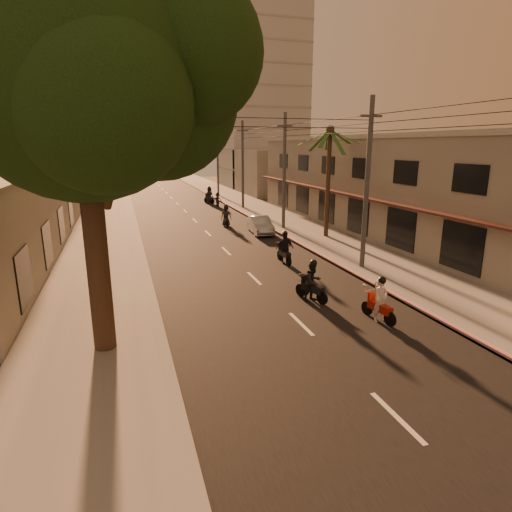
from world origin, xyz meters
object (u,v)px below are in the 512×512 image
object	(u,v)px
palm_tree	(330,137)
scooter_mid_a	(313,282)
broadleaf_tree	(94,77)
parked_car	(260,225)
scooter_red	(380,301)
scooter_far_b	(218,200)
scooter_mid_b	(285,249)
scooter_far_c	(209,196)
scooter_far_a	(226,216)

from	to	relation	value
palm_tree	scooter_mid_a	size ratio (longest dim) A/B	4.42
broadleaf_tree	parked_car	size ratio (longest dim) A/B	2.97
palm_tree	scooter_mid_a	bearing A→B (deg)	-118.94
scooter_red	scooter_mid_a	world-z (taller)	scooter_mid_a
broadleaf_tree	palm_tree	world-z (taller)	broadleaf_tree
palm_tree	scooter_red	world-z (taller)	palm_tree
scooter_red	scooter_far_b	xyz separation A→B (m)	(0.94, 32.84, -0.08)
scooter_mid_a	scooter_mid_b	size ratio (longest dim) A/B	0.96
scooter_mid_b	scooter_far_c	bearing A→B (deg)	86.47
scooter_red	scooter_mid_b	world-z (taller)	scooter_mid_b
palm_tree	scooter_far_b	world-z (taller)	palm_tree
scooter_far_b	scooter_far_c	bearing A→B (deg)	102.30
scooter_far_b	parked_car	world-z (taller)	scooter_far_b
palm_tree	parked_car	distance (m)	8.20
scooter_far_a	parked_car	distance (m)	4.09
scooter_red	scooter_far_c	world-z (taller)	scooter_far_c
broadleaf_tree	scooter_far_a	xyz separation A→B (m)	(8.65, 20.30, -7.64)
palm_tree	scooter_red	bearing A→B (deg)	-108.92
scooter_mid_b	scooter_far_c	distance (m)	26.82
broadleaf_tree	scooter_mid_a	xyz separation A→B (m)	(8.08, 2.05, -7.63)
scooter_far_c	scooter_far_b	bearing A→B (deg)	-104.90
scooter_far_b	palm_tree	bearing A→B (deg)	-72.30
palm_tree	scooter_far_a	world-z (taller)	palm_tree
scooter_red	scooter_mid_b	distance (m)	8.83
scooter_mid_b	scooter_red	bearing A→B (deg)	-88.08
broadleaf_tree	scooter_red	distance (m)	12.32
scooter_mid_a	scooter_far_b	bearing A→B (deg)	64.85
scooter_red	scooter_mid_b	xyz separation A→B (m)	(-0.49, 8.81, 0.06)
broadleaf_tree	scooter_far_c	distance (m)	37.11
palm_tree	scooter_red	xyz separation A→B (m)	(-5.00, -14.60, -6.36)
scooter_red	scooter_far_a	bearing A→B (deg)	82.83
scooter_mid_b	scooter_far_c	world-z (taller)	scooter_far_c
broadleaf_tree	scooter_red	xyz separation A→B (m)	(9.61, -0.74, -7.68)
scooter_mid_a	scooter_far_c	distance (m)	32.88
broadleaf_tree	parked_car	xyz separation A→B (m)	(10.44, 16.62, -7.82)
scooter_red	scooter_far_c	xyz separation A→B (m)	(0.59, 35.61, 0.12)
palm_tree	scooter_far_c	size ratio (longest dim) A/B	4.10
scooter_mid_a	scooter_far_a	size ratio (longest dim) A/B	0.98
scooter_red	parked_car	distance (m)	17.38
broadleaf_tree	palm_tree	distance (m)	20.18
scooter_far_a	scooter_far_c	world-z (taller)	scooter_far_c
scooter_far_c	parked_car	bearing A→B (deg)	-111.31
scooter_red	parked_car	size ratio (longest dim) A/B	0.45
broadleaf_tree	scooter_mid_b	world-z (taller)	broadleaf_tree
parked_car	scooter_far_b	bearing A→B (deg)	94.49
broadleaf_tree	scooter_mid_a	distance (m)	11.30
scooter_mid_a	scooter_red	bearing A→B (deg)	-81.87
scooter_red	parked_car	xyz separation A→B (m)	(0.83, 17.36, -0.14)
scooter_red	scooter_far_a	xyz separation A→B (m)	(-0.95, 21.04, 0.04)
scooter_far_a	broadleaf_tree	bearing A→B (deg)	-107.15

